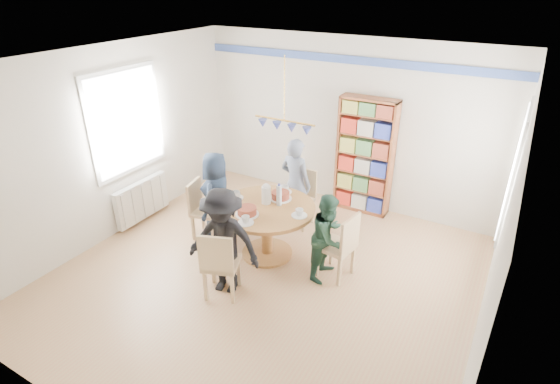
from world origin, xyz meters
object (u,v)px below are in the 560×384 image
Objects in this scene: person_left at (217,197)px; person_right at (329,237)px; dining_table at (267,219)px; person_far at (296,183)px; radiator at (142,200)px; chair_left at (202,207)px; chair_near at (219,262)px; bookshelf at (365,157)px; chair_far at (302,195)px; person_near at (224,242)px; chair_right at (342,244)px.

person_left reaches higher than person_right.
person_far is at bearing 93.03° from dining_table.
person_far is at bearing 26.60° from radiator.
chair_near is at bearing -42.97° from chair_left.
bookshelf is at bearing -119.01° from person_far.
chair_far is 0.67× the size of person_left.
person_far is (-0.04, 1.95, 0.20)m from chair_near.
chair_far is 2.04m from chair_near.
person_near reaches higher than person_left.
dining_table is at bearing -109.35° from bookshelf.
person_near is at bearing -92.99° from dining_table.
chair_left is at bearing -176.99° from dining_table.
chair_left is 1.98m from person_right.
chair_far reaches higher than dining_table.
person_far reaches higher than chair_left.
radiator is 0.77× the size of dining_table.
person_right is (0.91, -0.01, 0.02)m from dining_table.
person_near is at bearing -18.99° from radiator.
person_near is (0.00, -1.80, -0.02)m from person_far.
chair_far is 1.90m from person_near.
person_left is at bearing 118.77° from person_near.
person_left is 0.94× the size of person_far.
dining_table is 0.86m from person_left.
person_left is (-0.85, 1.08, 0.15)m from chair_near.
chair_near is (-0.02, -2.04, 0.02)m from chair_far.
chair_far is (0.01, 1.00, -0.07)m from dining_table.
chair_right is 1.44m from person_far.
person_near is (-0.06, -1.89, 0.20)m from chair_far.
chair_right is 0.79× the size of person_right.
person_right is at bearing -0.75° from dining_table.
dining_table is at bearing -90.80° from chair_far.
chair_near is at bearing -88.26° from person_near.
person_right is at bearing -48.32° from chair_far.
person_far reaches higher than chair_near.
person_near reaches higher than person_right.
person_near reaches higher than radiator.
person_right reaches higher than chair_left.
bookshelf is at bearing 70.65° from dining_table.
chair_near is at bearing -135.33° from chair_right.
bookshelf is at bearing 8.92° from person_right.
chair_right reaches higher than chair_far.
person_far reaches higher than dining_table.
radiator is 0.76× the size of person_left.
dining_table is 2.03m from bookshelf.
chair_far is 0.63× the size of person_far.
person_right is (-0.16, -0.04, 0.07)m from chair_right.
bookshelf is at bearing 53.87° from chair_far.
chair_right is 1.94m from bookshelf.
chair_near is at bearing -22.19° from radiator.
person_left is at bearing 54.06° from person_far.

